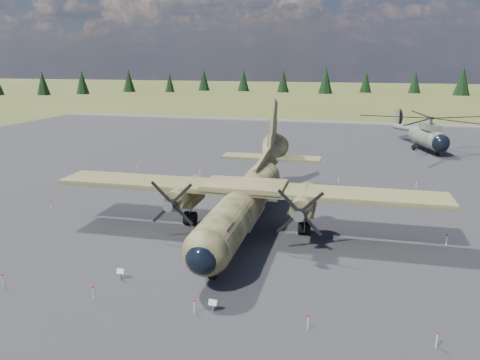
# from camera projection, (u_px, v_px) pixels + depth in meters

# --- Properties ---
(ground) EXTENTS (500.00, 500.00, 0.00)m
(ground) POSITION_uv_depth(u_px,v_px,m) (228.00, 226.00, 37.97)
(ground) COLOR brown
(ground) RESTS_ON ground
(apron) EXTENTS (120.00, 120.00, 0.04)m
(apron) POSITION_uv_depth(u_px,v_px,m) (255.00, 193.00, 47.35)
(apron) COLOR #5B5A5F
(apron) RESTS_ON ground
(transport_plane) EXTENTS (29.96, 27.27, 9.90)m
(transport_plane) POSITION_uv_depth(u_px,v_px,m) (247.00, 193.00, 37.00)
(transport_plane) COLOR #3B4123
(transport_plane) RESTS_ON ground
(helicopter_near) EXTENTS (25.35, 25.81, 5.11)m
(helicopter_near) POSITION_uv_depth(u_px,v_px,m) (429.00, 127.00, 67.61)
(helicopter_near) COLOR slate
(helicopter_near) RESTS_ON ground
(info_placard_left) EXTENTS (0.48, 0.21, 0.75)m
(info_placard_left) POSITION_uv_depth(u_px,v_px,m) (121.00, 272.00, 28.57)
(info_placard_left) COLOR gray
(info_placard_left) RESTS_ON ground
(info_placard_right) EXTENTS (0.47, 0.23, 0.72)m
(info_placard_right) POSITION_uv_depth(u_px,v_px,m) (213.00, 304.00, 24.93)
(info_placard_right) COLOR gray
(info_placard_right) RESTS_ON ground
(barrier_fence) EXTENTS (33.12, 29.62, 0.85)m
(barrier_fence) POSITION_uv_depth(u_px,v_px,m) (222.00, 220.00, 37.89)
(barrier_fence) COLOR silver
(barrier_fence) RESTS_ON ground
(treeline) EXTENTS (337.84, 339.87, 10.85)m
(treeline) POSITION_uv_depth(u_px,v_px,m) (300.00, 200.00, 28.50)
(treeline) COLOR black
(treeline) RESTS_ON ground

